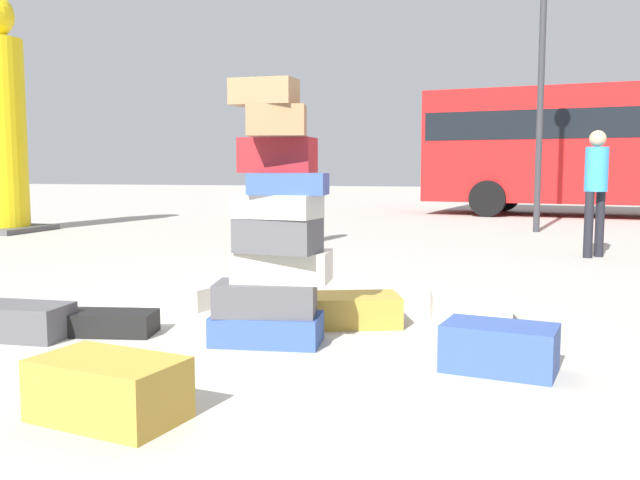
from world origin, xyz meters
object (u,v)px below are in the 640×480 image
Objects in this scene: suitcase_black_foreground_far at (102,323)px; suitcase_cream_upright_blue at (470,306)px; suitcase_tan_left_side at (352,310)px; suitcase_tan_right_side at (109,389)px; suitcase_tower at (274,242)px; parked_bus at (630,142)px; suitcase_charcoal_white_trunk at (20,321)px; lamp_post at (543,27)px; person_tourist_with_camera at (596,182)px; suitcase_cream_foreground_near at (180,296)px; person_bearded_onlooker at (291,178)px; suitcase_navy_behind_tower at (499,348)px.

suitcase_black_foreground_far is 2.83m from suitcase_cream_upright_blue.
suitcase_tan_right_side is (-0.70, -2.27, 0.03)m from suitcase_tan_left_side.
suitcase_black_foreground_far is at bearing -164.33° from suitcase_cream_upright_blue.
suitcase_tower is 0.99m from suitcase_tan_left_side.
suitcase_tower is at bearing -7.62° from suitcase_black_foreground_far.
parked_bus is (4.71, 15.41, 1.68)m from suitcase_tan_right_side.
suitcase_charcoal_white_trunk is (-1.79, -0.33, -0.58)m from suitcase_tower.
lamp_post is at bearing 58.95° from suitcase_tan_left_side.
parked_bus reaches higher than person_tourist_with_camera.
suitcase_black_foreground_far is 1.08× the size of suitcase_tan_right_side.
suitcase_cream_upright_blue is (2.56, 1.20, 0.02)m from suitcase_black_foreground_far.
parked_bus is (1.73, 8.36, 0.81)m from person_tourist_with_camera.
suitcase_cream_upright_blue is at bearing -95.92° from lamp_post.
parked_bus reaches higher than suitcase_cream_foreground_near.
person_tourist_with_camera is (3.98, 5.54, 0.94)m from suitcase_black_foreground_far.
suitcase_black_foreground_far is 0.13× the size of lamp_post.
suitcase_charcoal_white_trunk reaches higher than suitcase_cream_foreground_near.
suitcase_cream_foreground_near is at bearing 4.89° from person_tourist_with_camera.
parked_bus is at bearing 66.68° from suitcase_cream_upright_blue.
person_bearded_onlooker is 0.31× the size of lamp_post.
person_tourist_with_camera is at bearing 62.49° from suitcase_cream_upright_blue.
suitcase_tan_left_side is 0.41× the size of person_bearded_onlooker.
suitcase_charcoal_white_trunk reaches higher than suitcase_tan_left_side.
suitcase_tan_right_side is (1.00, -1.51, 0.07)m from suitcase_black_foreground_far.
person_bearded_onlooker is at bearing 111.42° from suitcase_tan_right_side.
suitcase_tower is 2.34× the size of suitcase_black_foreground_far.
suitcase_tower is 1.91m from suitcase_charcoal_white_trunk.
person_bearded_onlooker is (-0.45, 4.69, 0.95)m from suitcase_cream_foreground_near.
lamp_post is (1.70, 8.45, 3.65)m from suitcase_tan_left_side.
suitcase_cream_upright_blue is 1.42m from suitcase_navy_behind_tower.
suitcase_cream_upright_blue is at bearing 109.74° from suitcase_navy_behind_tower.
suitcase_charcoal_white_trunk reaches higher than suitcase_black_foreground_far.
parked_bus is at bearing 104.99° from person_bearded_onlooker.
suitcase_black_foreground_far is 1.17× the size of suitcase_navy_behind_tower.
parked_bus is (6.06, 8.17, 0.79)m from person_bearded_onlooker.
suitcase_tower is 14.56m from parked_bus.
suitcase_navy_behind_tower is at bearing -60.68° from suitcase_tan_left_side.
suitcase_black_foreground_far is 1.81m from suitcase_tan_right_side.
suitcase_charcoal_white_trunk is at bearing 8.08° from person_tourist_with_camera.
lamp_post is at bearing 96.38° from suitcase_navy_behind_tower.
suitcase_tan_left_side is (-0.86, -0.44, 0.01)m from suitcase_cream_upright_blue.
suitcase_charcoal_white_trunk is 0.96× the size of suitcase_tan_right_side.
suitcase_cream_foreground_near is 0.91× the size of suitcase_tan_right_side.
suitcase_charcoal_white_trunk is at bearing -163.93° from suitcase_cream_upright_blue.
suitcase_tan_left_side is at bearing 60.09° from suitcase_tower.
suitcase_cream_upright_blue is at bearing 14.27° from suitcase_black_foreground_far.
suitcase_tower is 2.54× the size of suitcase_tan_right_side.
suitcase_cream_foreground_near is 0.06× the size of parked_bus.
suitcase_cream_upright_blue is 0.97m from suitcase_tan_left_side.
suitcase_tan_left_side is 2.42m from suitcase_charcoal_white_trunk.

